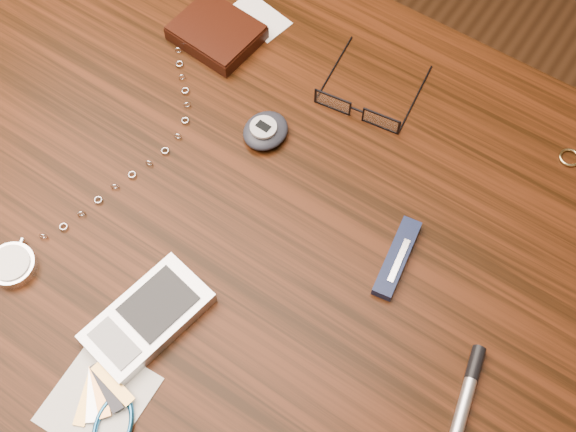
% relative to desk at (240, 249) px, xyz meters
% --- Properties ---
extents(ground, '(3.80, 3.80, 0.00)m').
position_rel_desk_xyz_m(ground, '(0.00, 0.00, -0.65)').
color(ground, '#472814').
rests_on(ground, ground).
extents(desk, '(1.00, 0.70, 0.75)m').
position_rel_desk_xyz_m(desk, '(0.00, 0.00, 0.00)').
color(desk, '#331508').
rests_on(desk, ground).
extents(wallet_and_card, '(0.11, 0.13, 0.02)m').
position_rel_desk_xyz_m(wallet_and_card, '(-0.15, 0.18, 0.11)').
color(wallet_and_card, black).
rests_on(wallet_and_card, desk).
extents(eyeglasses, '(0.12, 0.12, 0.02)m').
position_rel_desk_xyz_m(eyeglasses, '(0.05, 0.18, 0.11)').
color(eyeglasses, black).
rests_on(eyeglasses, desk).
extents(gold_ring, '(0.03, 0.03, 0.00)m').
position_rel_desk_xyz_m(gold_ring, '(0.27, 0.26, 0.10)').
color(gold_ring, tan).
rests_on(gold_ring, desk).
extents(pocket_watch, '(0.09, 0.34, 0.02)m').
position_rel_desk_xyz_m(pocket_watch, '(-0.14, -0.17, 0.11)').
color(pocket_watch, silver).
rests_on(pocket_watch, desk).
extents(pda_phone, '(0.09, 0.13, 0.02)m').
position_rel_desk_xyz_m(pda_phone, '(0.00, -0.15, 0.11)').
color(pda_phone, '#B5B5BA').
rests_on(pda_phone, desk).
extents(pedometer, '(0.05, 0.06, 0.02)m').
position_rel_desk_xyz_m(pedometer, '(-0.02, 0.09, 0.11)').
color(pedometer, '#1F212B').
rests_on(pedometer, desk).
extents(notepad_keys, '(0.11, 0.10, 0.01)m').
position_rel_desk_xyz_m(notepad_keys, '(0.03, -0.24, 0.11)').
color(notepad_keys, white).
rests_on(notepad_keys, desk).
extents(pocket_knife, '(0.03, 0.09, 0.01)m').
position_rel_desk_xyz_m(pocket_knife, '(0.17, 0.04, 0.11)').
color(pocket_knife, '#111C36').
rests_on(pocket_knife, desk).
extents(silver_pen, '(0.05, 0.15, 0.01)m').
position_rel_desk_xyz_m(silver_pen, '(0.30, -0.06, 0.11)').
color(silver_pen, silver).
rests_on(silver_pen, desk).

